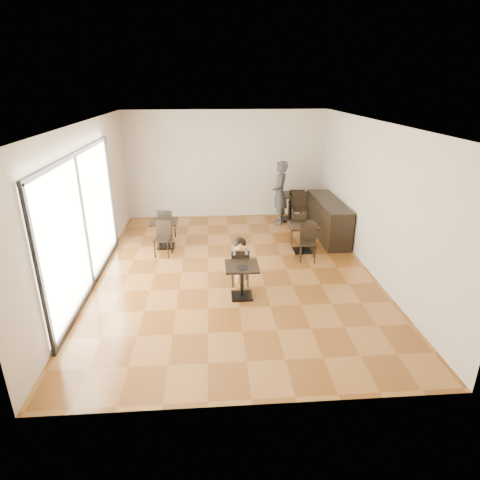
{
  "coord_description": "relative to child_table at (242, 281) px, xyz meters",
  "views": [
    {
      "loc": [
        -0.46,
        -8.06,
        3.93
      ],
      "look_at": [
        0.08,
        -0.66,
        1.0
      ],
      "focal_mm": 30.0,
      "sensor_mm": 36.0,
      "label": 1
    }
  ],
  "objects": [
    {
      "name": "chair_back_b",
      "position": [
        2.0,
        4.07,
        0.15
      ],
      "size": [
        0.48,
        0.48,
        0.97
      ],
      "primitive_type": null,
      "rotation": [
        0.0,
        0.0,
        -0.11
      ],
      "color": "black",
      "rests_on": "floor"
    },
    {
      "name": "wall_back",
      "position": [
        -0.08,
        5.16,
        1.26
      ],
      "size": [
        6.0,
        0.01,
        3.2
      ],
      "primitive_type": "cube",
      "color": "beige",
      "rests_on": "floor"
    },
    {
      "name": "cafe_table_mid",
      "position": [
        1.68,
        2.16,
        0.01
      ],
      "size": [
        0.78,
        0.78,
        0.7
      ],
      "primitive_type": null,
      "rotation": [
        0.0,
        0.0,
        -0.18
      ],
      "color": "black",
      "rests_on": "floor"
    },
    {
      "name": "plate",
      "position": [
        0.0,
        -0.1,
        0.34
      ],
      "size": [
        0.23,
        0.23,
        0.01
      ],
      "primitive_type": "cylinder",
      "color": "black",
      "rests_on": "child_table"
    },
    {
      "name": "wall_right",
      "position": [
        2.92,
        1.16,
        1.26
      ],
      "size": [
        0.01,
        8.0,
        3.2
      ],
      "primitive_type": "cube",
      "color": "beige",
      "rests_on": "floor"
    },
    {
      "name": "service_counter",
      "position": [
        2.57,
        3.16,
        0.16
      ],
      "size": [
        0.6,
        2.4,
        1.0
      ],
      "primitive_type": "cube",
      "color": "black",
      "rests_on": "floor"
    },
    {
      "name": "cafe_table_left",
      "position": [
        -1.74,
        2.7,
        0.01
      ],
      "size": [
        0.76,
        0.76,
        0.7
      ],
      "primitive_type": null,
      "rotation": [
        0.0,
        0.0,
        -0.16
      ],
      "color": "black",
      "rests_on": "floor"
    },
    {
      "name": "floor",
      "position": [
        -0.08,
        1.16,
        -0.34
      ],
      "size": [
        6.0,
        8.0,
        0.01
      ],
      "primitive_type": "cube",
      "color": "#935E2C",
      "rests_on": "ground"
    },
    {
      "name": "chair_mid_a",
      "position": [
        1.68,
        2.71,
        0.09
      ],
      "size": [
        0.44,
        0.44,
        0.85
      ],
      "primitive_type": null,
      "rotation": [
        0.0,
        0.0,
        2.96
      ],
      "color": "black",
      "rests_on": "floor"
    },
    {
      "name": "storefront_window",
      "position": [
        -3.05,
        0.66,
        1.06
      ],
      "size": [
        0.04,
        4.5,
        2.6
      ],
      "primitive_type": "cube",
      "color": "white",
      "rests_on": "floor"
    },
    {
      "name": "chair_left_b",
      "position": [
        -1.74,
        2.15,
        0.08
      ],
      "size": [
        0.44,
        0.44,
        0.84
      ],
      "primitive_type": null,
      "rotation": [
        0.0,
        0.0,
        -0.16
      ],
      "color": "black",
      "rests_on": "floor"
    },
    {
      "name": "child",
      "position": [
        0.0,
        0.55,
        0.17
      ],
      "size": [
        0.36,
        0.51,
        1.02
      ],
      "primitive_type": null,
      "color": "slate",
      "rests_on": "child_chair"
    },
    {
      "name": "cafe_table_back",
      "position": [
        1.84,
        4.62,
        0.07
      ],
      "size": [
        0.85,
        0.85,
        0.81
      ],
      "primitive_type": null,
      "rotation": [
        0.0,
        0.0,
        -0.11
      ],
      "color": "black",
      "rests_on": "floor"
    },
    {
      "name": "ceiling",
      "position": [
        -0.08,
        1.16,
        2.86
      ],
      "size": [
        6.0,
        8.0,
        0.01
      ],
      "primitive_type": "cube",
      "color": "white",
      "rests_on": "floor"
    },
    {
      "name": "chair_mid_b",
      "position": [
        1.68,
        1.61,
        0.09
      ],
      "size": [
        0.44,
        0.44,
        0.85
      ],
      "primitive_type": null,
      "rotation": [
        0.0,
        0.0,
        -0.18
      ],
      "color": "black",
      "rests_on": "floor"
    },
    {
      "name": "chair_back_a",
      "position": [
        2.0,
        4.66,
        0.15
      ],
      "size": [
        0.48,
        0.48,
        0.97
      ],
      "primitive_type": null,
      "rotation": [
        0.0,
        0.0,
        3.03
      ],
      "color": "black",
      "rests_on": "floor"
    },
    {
      "name": "child_chair",
      "position": [
        -0.0,
        0.55,
        0.07
      ],
      "size": [
        0.36,
        0.36,
        0.81
      ],
      "primitive_type": null,
      "rotation": [
        0.0,
        0.0,
        3.14
      ],
      "color": "black",
      "rests_on": "floor"
    },
    {
      "name": "pizza_slice",
      "position": [
        0.0,
        0.36,
        0.55
      ],
      "size": [
        0.24,
        0.18,
        0.05
      ],
      "primitive_type": null,
      "color": "#E5B379",
      "rests_on": "child"
    },
    {
      "name": "chair_left_a",
      "position": [
        -1.74,
        3.25,
        0.08
      ],
      "size": [
        0.44,
        0.44,
        0.84
      ],
      "primitive_type": null,
      "rotation": [
        0.0,
        0.0,
        2.98
      ],
      "color": "black",
      "rests_on": "floor"
    },
    {
      "name": "child_table",
      "position": [
        0.0,
        0.0,
        0.0
      ],
      "size": [
        0.64,
        0.64,
        0.67
      ],
      "primitive_type": null,
      "color": "black",
      "rests_on": "floor"
    },
    {
      "name": "wall_front",
      "position": [
        -0.08,
        -2.84,
        1.26
      ],
      "size": [
        6.0,
        0.01,
        3.2
      ],
      "primitive_type": "cube",
      "color": "beige",
      "rests_on": "floor"
    },
    {
      "name": "wall_left",
      "position": [
        -3.08,
        1.16,
        1.26
      ],
      "size": [
        0.01,
        8.0,
        3.2
      ],
      "primitive_type": "cube",
      "color": "beige",
      "rests_on": "floor"
    },
    {
      "name": "adult_patron",
      "position": [
        1.44,
        4.32,
        0.59
      ],
      "size": [
        0.52,
        0.72,
        1.85
      ],
      "primitive_type": "imported",
      "rotation": [
        0.0,
        0.0,
        -1.69
      ],
      "color": "#3B3A40",
      "rests_on": "floor"
    }
  ]
}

